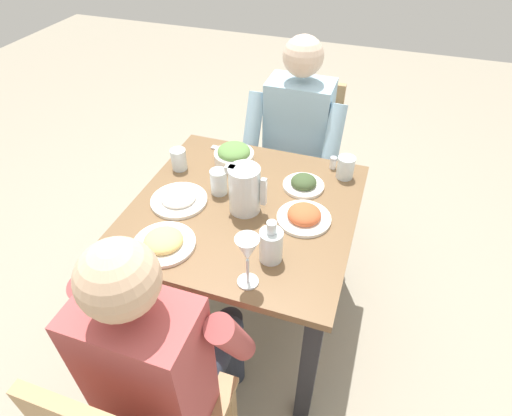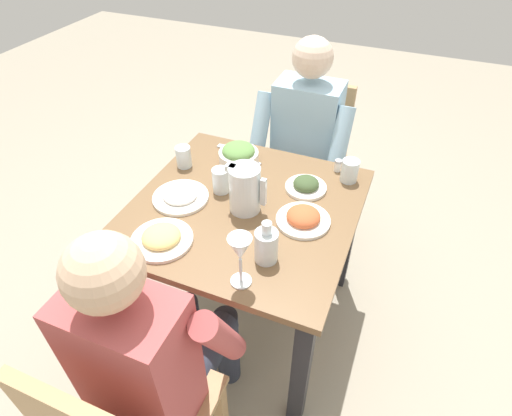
% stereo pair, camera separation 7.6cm
% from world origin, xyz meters
% --- Properties ---
extents(ground_plane, '(8.00, 8.00, 0.00)m').
position_xyz_m(ground_plane, '(0.00, 0.00, 0.00)').
color(ground_plane, '#9E937F').
extents(dining_table, '(0.86, 0.86, 0.71)m').
position_xyz_m(dining_table, '(0.00, 0.00, 0.58)').
color(dining_table, brown).
rests_on(dining_table, ground_plane).
extents(chair_far, '(0.40, 0.40, 0.85)m').
position_xyz_m(chair_far, '(0.04, 0.81, 0.48)').
color(chair_far, tan).
rests_on(chair_far, ground_plane).
extents(diner_near, '(0.48, 0.53, 1.15)m').
position_xyz_m(diner_near, '(-0.03, -0.61, 0.62)').
color(diner_near, '#B24C4C').
rests_on(diner_near, ground_plane).
extents(diner_far, '(0.48, 0.53, 1.15)m').
position_xyz_m(diner_far, '(0.04, 0.61, 0.62)').
color(diner_far, '#9EC6E0').
rests_on(diner_far, ground_plane).
extents(water_pitcher, '(0.16, 0.12, 0.19)m').
position_xyz_m(water_pitcher, '(0.01, -0.01, 0.80)').
color(water_pitcher, silver).
rests_on(water_pitcher, dining_table).
extents(salad_bowl, '(0.18, 0.18, 0.09)m').
position_xyz_m(salad_bowl, '(-0.14, 0.27, 0.75)').
color(salad_bowl, white).
rests_on(salad_bowl, dining_table).
extents(plate_fries, '(0.22, 0.22, 0.05)m').
position_xyz_m(plate_fries, '(-0.19, -0.29, 0.72)').
color(plate_fries, white).
rests_on(plate_fries, dining_table).
extents(plate_rice_curry, '(0.20, 0.20, 0.06)m').
position_xyz_m(plate_rice_curry, '(0.24, -0.00, 0.72)').
color(plate_rice_curry, white).
rests_on(plate_rice_curry, dining_table).
extents(plate_dolmas, '(0.17, 0.17, 0.05)m').
position_xyz_m(plate_dolmas, '(0.19, 0.20, 0.72)').
color(plate_dolmas, white).
rests_on(plate_dolmas, dining_table).
extents(plate_yoghurt, '(0.22, 0.22, 0.04)m').
position_xyz_m(plate_yoghurt, '(-0.25, -0.05, 0.72)').
color(plate_yoghurt, white).
rests_on(plate_yoghurt, dining_table).
extents(water_glass_near_left, '(0.07, 0.07, 0.10)m').
position_xyz_m(water_glass_near_left, '(0.34, 0.32, 0.75)').
color(water_glass_near_left, silver).
rests_on(water_glass_near_left, dining_table).
extents(water_glass_far_left, '(0.07, 0.07, 0.09)m').
position_xyz_m(water_glass_far_left, '(-0.35, 0.15, 0.75)').
color(water_glass_far_left, silver).
rests_on(water_glass_far_left, dining_table).
extents(water_glass_by_pitcher, '(0.07, 0.07, 0.10)m').
position_xyz_m(water_glass_by_pitcher, '(-0.13, 0.05, 0.76)').
color(water_glass_by_pitcher, silver).
rests_on(water_glass_by_pitcher, dining_table).
extents(wine_glass, '(0.08, 0.08, 0.20)m').
position_xyz_m(wine_glass, '(0.14, -0.35, 0.85)').
color(wine_glass, silver).
rests_on(wine_glass, dining_table).
extents(oil_carafe, '(0.08, 0.08, 0.16)m').
position_xyz_m(oil_carafe, '(0.18, -0.23, 0.76)').
color(oil_carafe, silver).
rests_on(oil_carafe, dining_table).
extents(salt_shaker, '(0.03, 0.03, 0.05)m').
position_xyz_m(salt_shaker, '(0.28, 0.37, 0.73)').
color(salt_shaker, white).
rests_on(salt_shaker, dining_table).
extents(fork_near, '(0.17, 0.04, 0.01)m').
position_xyz_m(fork_near, '(-0.20, 0.35, 0.71)').
color(fork_near, silver).
rests_on(fork_near, dining_table).
extents(knife_near, '(0.18, 0.08, 0.01)m').
position_xyz_m(knife_near, '(-0.13, 0.31, 0.71)').
color(knife_near, silver).
rests_on(knife_near, dining_table).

